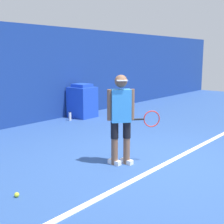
% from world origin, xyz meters
% --- Properties ---
extents(ground_plane, '(24.00, 24.00, 0.00)m').
position_xyz_m(ground_plane, '(0.00, 0.00, 0.00)').
color(ground_plane, '#2D5193').
extents(back_wall, '(24.00, 0.10, 2.77)m').
position_xyz_m(back_wall, '(0.00, 4.55, 1.39)').
color(back_wall, navy).
rests_on(back_wall, ground_plane).
extents(court_baseline, '(21.60, 0.10, 0.01)m').
position_xyz_m(court_baseline, '(0.00, -0.18, 0.01)').
color(court_baseline, white).
rests_on(court_baseline, ground_plane).
extents(tennis_player, '(0.74, 0.67, 1.60)m').
position_xyz_m(tennis_player, '(-0.53, 0.44, 0.89)').
color(tennis_player, brown).
rests_on(tennis_player, ground_plane).
extents(tennis_ball, '(0.07, 0.07, 0.07)m').
position_xyz_m(tennis_ball, '(-2.50, 0.73, 0.03)').
color(tennis_ball, '#D1E533').
rests_on(tennis_ball, ground_plane).
extents(covered_chair, '(0.67, 0.75, 1.05)m').
position_xyz_m(covered_chair, '(2.11, 4.07, 0.50)').
color(covered_chair, blue).
rests_on(covered_chair, ground_plane).
extents(water_bottle, '(0.08, 0.08, 0.26)m').
position_xyz_m(water_bottle, '(1.49, 3.98, 0.12)').
color(water_bottle, white).
rests_on(water_bottle, ground_plane).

